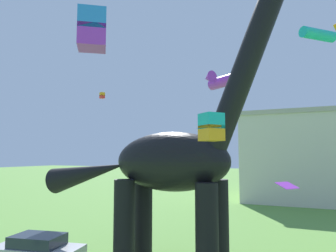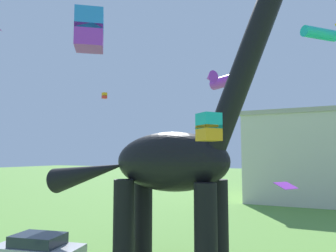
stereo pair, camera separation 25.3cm
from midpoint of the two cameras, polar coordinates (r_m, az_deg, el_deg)
name	(u,v)px [view 1 (the left image)]	position (r m, az deg, el deg)	size (l,w,h in m)	color
dinosaur_sculpture	(170,161)	(14.69, -0.14, -6.57)	(13.23, 2.80, 13.83)	black
parked_sedan_left	(37,251)	(16.86, -23.42, -20.43)	(4.45, 2.51, 1.55)	#B7B7BC
kite_mid_left	(92,30)	(11.01, -14.50, 16.80)	(1.26, 1.26, 1.29)	#287AE5
kite_far_left	(322,33)	(22.25, 26.25, 15.19)	(2.59, 2.59, 0.74)	#19B2B7
kite_apex	(102,95)	(29.98, -12.31, 5.54)	(0.52, 0.52, 0.56)	orange
kite_high_right	(222,80)	(24.50, 9.67, 8.33)	(3.18, 3.32, 0.94)	purple
kite_high_left	(287,185)	(12.66, 20.60, -10.24)	(0.89, 0.94, 0.22)	purple
kite_near_high	(211,127)	(10.62, 7.33, -0.22)	(0.94, 0.94, 0.95)	#19B2B7
background_building_block	(321,157)	(41.65, 26.23, -5.11)	(17.37, 14.00, 10.27)	beige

